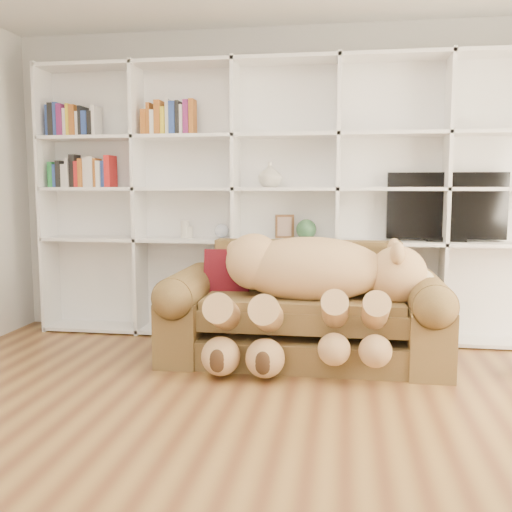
# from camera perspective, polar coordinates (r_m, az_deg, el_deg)

# --- Properties ---
(floor) EXTENTS (5.00, 5.00, 0.00)m
(floor) POSITION_cam_1_polar(r_m,az_deg,el_deg) (2.94, -1.96, -19.56)
(floor) COLOR brown
(floor) RESTS_ON ground
(wall_back) EXTENTS (5.00, 0.02, 2.70)m
(wall_back) POSITION_cam_1_polar(r_m,az_deg,el_deg) (5.11, 3.27, 7.28)
(wall_back) COLOR silver
(wall_back) RESTS_ON floor
(bookshelf) EXTENTS (4.43, 0.35, 2.40)m
(bookshelf) POSITION_cam_1_polar(r_m,az_deg,el_deg) (5.01, 0.35, 6.80)
(bookshelf) COLOR white
(bookshelf) RESTS_ON floor
(sofa) EXTENTS (2.11, 0.91, 0.89)m
(sofa) POSITION_cam_1_polar(r_m,az_deg,el_deg) (4.40, 4.79, -5.98)
(sofa) COLOR brown
(sofa) RESTS_ON floor
(teddy_bear) EXTENTS (1.63, 0.88, 0.94)m
(teddy_bear) POSITION_cam_1_polar(r_m,az_deg,el_deg) (4.17, 5.48, -2.68)
(teddy_bear) COLOR tan
(teddy_bear) RESTS_ON sofa
(throw_pillow) EXTENTS (0.38, 0.23, 0.38)m
(throw_pillow) POSITION_cam_1_polar(r_m,az_deg,el_deg) (4.58, -2.88, -1.69)
(throw_pillow) COLOR maroon
(throw_pillow) RESTS_ON sofa
(tv) EXTENTS (0.97, 0.18, 0.57)m
(tv) POSITION_cam_1_polar(r_m,az_deg,el_deg) (5.02, 18.47, 4.62)
(tv) COLOR black
(tv) RESTS_ON bookshelf
(picture_frame) EXTENTS (0.16, 0.07, 0.20)m
(picture_frame) POSITION_cam_1_polar(r_m,az_deg,el_deg) (4.93, 2.88, 2.97)
(picture_frame) COLOR #52341C
(picture_frame) RESTS_ON bookshelf
(green_vase) EXTENTS (0.18, 0.18, 0.18)m
(green_vase) POSITION_cam_1_polar(r_m,az_deg,el_deg) (4.92, 5.05, 2.66)
(green_vase) COLOR #32613B
(green_vase) RESTS_ON bookshelf
(figurine_tall) EXTENTS (0.10, 0.10, 0.16)m
(figurine_tall) POSITION_cam_1_polar(r_m,az_deg,el_deg) (5.10, -7.11, 2.66)
(figurine_tall) COLOR beige
(figurine_tall) RESTS_ON bookshelf
(figurine_short) EXTENTS (0.08, 0.08, 0.10)m
(figurine_short) POSITION_cam_1_polar(r_m,az_deg,el_deg) (5.10, -6.68, 2.37)
(figurine_short) COLOR beige
(figurine_short) RESTS_ON bookshelf
(snow_globe) EXTENTS (0.13, 0.13, 0.13)m
(snow_globe) POSITION_cam_1_polar(r_m,az_deg,el_deg) (5.02, -3.46, 2.54)
(snow_globe) COLOR silver
(snow_globe) RESTS_ON bookshelf
(shelf_vase) EXTENTS (0.23, 0.23, 0.21)m
(shelf_vase) POSITION_cam_1_polar(r_m,az_deg,el_deg) (4.94, 1.39, 8.13)
(shelf_vase) COLOR beige
(shelf_vase) RESTS_ON bookshelf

